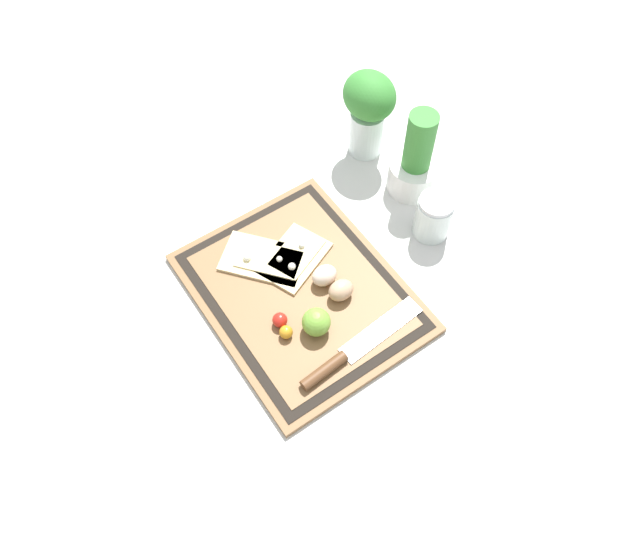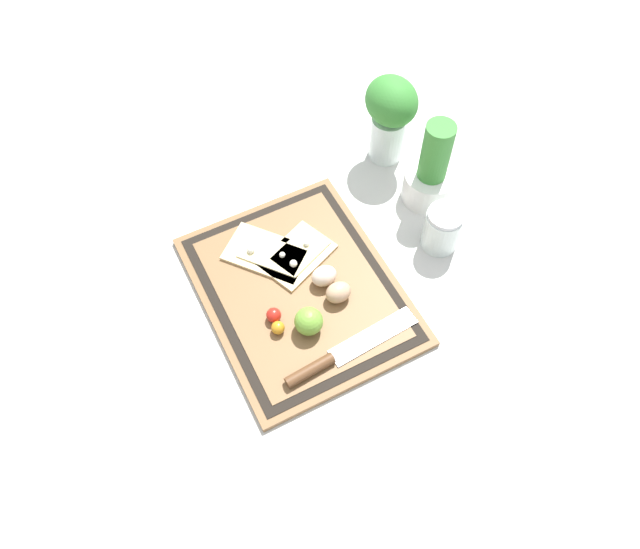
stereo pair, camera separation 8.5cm
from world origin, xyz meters
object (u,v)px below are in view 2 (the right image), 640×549
object	(u,v)px
pizza_slice_near	(268,253)
cherry_tomato_red	(274,315)
lime	(309,321)
herb_pot	(431,174)
cherry_tomato_yellow	(278,328)
pizza_slice_far	(298,254)
herb_glass	(390,113)
egg_brown	(338,292)
egg_pink	(324,276)
sauce_jar	(442,231)
knife	(330,359)

from	to	relation	value
pizza_slice_near	cherry_tomato_red	bearing A→B (deg)	-20.01
lime	herb_pot	distance (m)	0.43
lime	cherry_tomato_yellow	xyz separation A→B (m)	(-0.02, -0.06, -0.01)
pizza_slice_far	herb_glass	bearing A→B (deg)	119.11
pizza_slice_far	lime	distance (m)	0.17
egg_brown	lime	xyz separation A→B (m)	(0.03, -0.08, 0.01)
egg_brown	cherry_tomato_red	world-z (taller)	egg_brown
cherry_tomato_red	cherry_tomato_yellow	bearing A→B (deg)	-8.58
egg_pink	herb_pot	world-z (taller)	herb_pot
pizza_slice_near	cherry_tomato_yellow	size ratio (longest dim) A/B	7.28
cherry_tomato_yellow	sauce_jar	size ratio (longest dim) A/B	0.26
egg_brown	cherry_tomato_red	xyz separation A→B (m)	(-0.02, -0.13, -0.01)
pizza_slice_near	herb_pot	world-z (taller)	herb_pot
cherry_tomato_red	pizza_slice_far	bearing A→B (deg)	136.01
knife	herb_pot	bearing A→B (deg)	124.59
lime	egg_pink	bearing A→B (deg)	137.02
egg_pink	egg_brown	bearing A→B (deg)	8.65
lime	pizza_slice_far	bearing A→B (deg)	160.87
pizza_slice_far	cherry_tomato_red	size ratio (longest dim) A/B	5.91
pizza_slice_near	herb_pot	distance (m)	0.39
pizza_slice_near	lime	xyz separation A→B (m)	(0.19, -0.00, 0.02)
egg_pink	cherry_tomato_red	distance (m)	0.13
pizza_slice_far	cherry_tomato_yellow	bearing A→B (deg)	-38.69
pizza_slice_far	cherry_tomato_red	distance (m)	0.16
egg_pink	cherry_tomato_red	size ratio (longest dim) A/B	1.79
egg_brown	lime	world-z (taller)	lime
knife	egg_pink	size ratio (longest dim) A/B	5.41
cherry_tomato_red	sauce_jar	bearing A→B (deg)	91.90
egg_pink	lime	xyz separation A→B (m)	(0.08, -0.08, 0.01)
cherry_tomato_red	herb_glass	size ratio (longest dim) A/B	0.14
pizza_slice_near	knife	world-z (taller)	pizza_slice_near
egg_brown	cherry_tomato_red	distance (m)	0.14
herb_glass	pizza_slice_near	bearing A→B (deg)	-68.81
sauce_jar	lime	bearing A→B (deg)	-79.62
pizza_slice_far	cherry_tomato_yellow	world-z (taller)	cherry_tomato_yellow
egg_pink	cherry_tomato_red	world-z (taller)	egg_pink
herb_pot	sauce_jar	world-z (taller)	herb_pot
knife	egg_pink	xyz separation A→B (m)	(-0.16, 0.07, 0.01)
egg_brown	sauce_jar	distance (m)	0.26
pizza_slice_far	herb_glass	xyz separation A→B (m)	(-0.18, 0.32, 0.11)
herb_pot	sauce_jar	bearing A→B (deg)	-20.86
cherry_tomato_yellow	herb_pot	xyz separation A→B (m)	(-0.16, 0.45, 0.04)
egg_brown	herb_glass	bearing A→B (deg)	136.36
pizza_slice_near	cherry_tomato_red	world-z (taller)	cherry_tomato_red
egg_brown	egg_pink	distance (m)	0.05
knife	sauce_jar	world-z (taller)	sauce_jar
egg_brown	sauce_jar	world-z (taller)	sauce_jar
egg_brown	herb_pot	xyz separation A→B (m)	(-0.15, 0.31, 0.04)
pizza_slice_near	sauce_jar	size ratio (longest dim) A/B	1.87
knife	cherry_tomato_yellow	bearing A→B (deg)	-149.63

